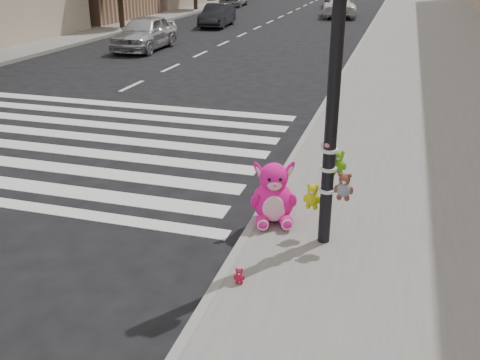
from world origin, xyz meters
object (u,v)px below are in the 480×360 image
at_px(pink_bunny, 273,197).
at_px(car_dark_far, 217,15).
at_px(signal_pole, 333,119).
at_px(car_silver_far, 145,33).
at_px(red_teddy, 239,276).
at_px(car_white_near, 339,7).

xyz_separation_m(pink_bunny, car_dark_far, (-8.58, 22.66, 0.09)).
relative_size(signal_pole, car_silver_far, 0.97).
distance_m(pink_bunny, car_dark_far, 24.23).
bearing_deg(red_teddy, car_silver_far, 106.05).
relative_size(pink_bunny, red_teddy, 4.64).
height_order(signal_pole, red_teddy, signal_pole).
distance_m(red_teddy, car_dark_far, 25.80).
bearing_deg(car_white_near, pink_bunny, 87.16).
relative_size(car_dark_far, car_white_near, 0.85).
bearing_deg(signal_pole, pink_bunny, 155.74).
xyz_separation_m(red_teddy, car_silver_far, (-8.91, 15.90, 0.46)).
distance_m(signal_pole, red_teddy, 2.22).
xyz_separation_m(signal_pole, car_white_near, (-3.46, 30.06, -1.23)).
xyz_separation_m(pink_bunny, red_teddy, (-0.01, -1.67, -0.28)).
xyz_separation_m(pink_bunny, car_silver_far, (-8.92, 14.23, 0.18)).
bearing_deg(pink_bunny, car_white_near, 77.21).
bearing_deg(signal_pole, car_silver_far, 123.67).
xyz_separation_m(pink_bunny, car_white_near, (-2.66, 29.70, 0.09)).
distance_m(car_silver_far, car_white_near, 16.69).
bearing_deg(car_dark_far, pink_bunny, -73.41).
height_order(pink_bunny, car_white_near, car_white_near).
bearing_deg(car_silver_far, red_teddy, -62.45).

